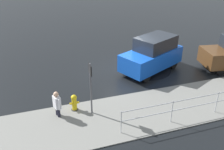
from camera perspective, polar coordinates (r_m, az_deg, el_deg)
The scene contains 8 objects.
ground_plane at distance 14.95m, azimuth 3.22°, elevation 0.98°, with size 60.00×60.00×0.00m, color black.
kerb_strip at distance 11.66m, azimuth 10.83°, elevation -7.45°, with size 24.00×3.20×0.04m, color slate.
moving_hatchback at distance 14.76m, azimuth 9.23°, elevation 4.68°, with size 4.25×3.18×2.06m.
fire_hydrant at distance 11.25m, azimuth -8.61°, elevation -6.31°, with size 0.42×0.31×0.80m.
pedestrian at distance 10.85m, azimuth -12.47°, elevation -6.27°, with size 0.33×0.55×1.22m.
metal_railing at distance 11.08m, azimuth 18.58°, elevation -6.11°, with size 6.70×0.04×1.05m.
sign_post at distance 10.36m, azimuth -4.91°, elevation -1.59°, with size 0.07×0.44×2.40m.
puddle_patch at distance 15.24m, azimuth 7.72°, elevation 1.31°, with size 3.00×3.00×0.01m, color black.
Camera 1 is at (5.06, 12.49, 6.46)m, focal length 40.00 mm.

